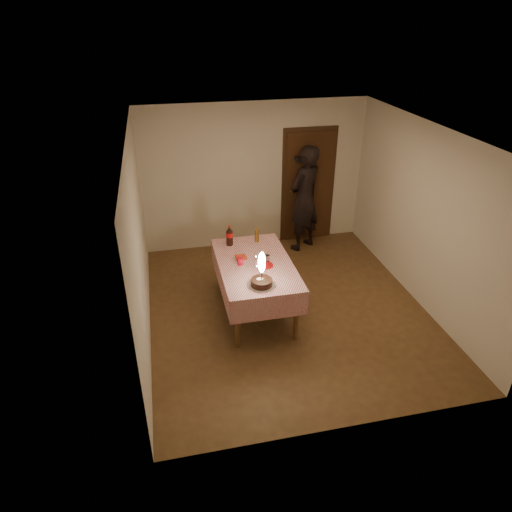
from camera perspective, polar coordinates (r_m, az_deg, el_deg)
name	(u,v)px	position (r m, az deg, el deg)	size (l,w,h in m)	color
ground	(287,308)	(6.87, 3.86, -6.52)	(4.00, 4.50, 0.01)	brown
room_shell	(292,203)	(6.14, 4.47, 6.63)	(4.04, 4.54, 2.62)	beige
dining_table	(255,270)	(6.42, -0.10, -1.72)	(1.02, 1.72, 0.81)	brown
birthday_cake	(262,278)	(5.80, 0.71, -2.70)	(0.35, 0.35, 0.48)	white
red_plate	(265,265)	(6.30, 1.18, -1.18)	(0.22, 0.22, 0.01)	#B90C0E
red_cup	(240,262)	(6.30, -1.99, -0.70)	(0.08, 0.08, 0.10)	#B70C22
clear_cup	(267,258)	(6.39, 1.41, -0.27)	(0.07, 0.07, 0.09)	silver
napkin_stack	(241,257)	(6.49, -1.88, -0.16)	(0.15, 0.15, 0.02)	red
cola_bottle	(230,236)	(6.79, -3.33, 2.56)	(0.10, 0.10, 0.32)	black
amber_bottle_right	(257,234)	(6.90, 0.10, 2.71)	(0.06, 0.06, 0.26)	#5F3D10
photographer	(304,199)	(8.19, 6.06, 7.14)	(0.84, 0.77, 1.92)	black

